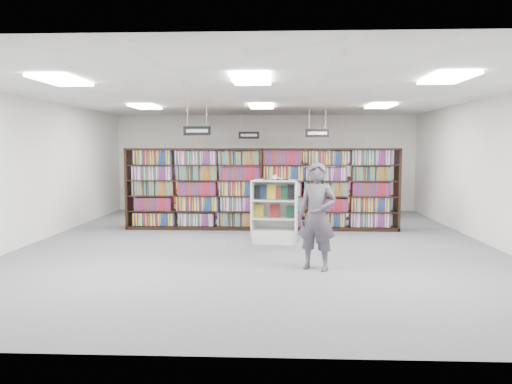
{
  "coord_description": "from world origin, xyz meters",
  "views": [
    {
      "loc": [
        0.42,
        -10.83,
        2.09
      ],
      "look_at": [
        -0.08,
        0.5,
        1.1
      ],
      "focal_mm": 35.0,
      "sensor_mm": 36.0,
      "label": 1
    }
  ],
  "objects_px": {
    "bookshelf_row_near": "(262,189)",
    "open_book": "(276,178)",
    "endcap_display": "(275,221)",
    "shopper": "(317,216)"
  },
  "relations": [
    {
      "from": "open_book",
      "to": "shopper",
      "type": "bearing_deg",
      "value": -69.93
    },
    {
      "from": "bookshelf_row_near",
      "to": "endcap_display",
      "type": "distance_m",
      "value": 1.97
    },
    {
      "from": "endcap_display",
      "to": "shopper",
      "type": "height_order",
      "value": "shopper"
    },
    {
      "from": "open_book",
      "to": "shopper",
      "type": "distance_m",
      "value": 2.59
    },
    {
      "from": "bookshelf_row_near",
      "to": "open_book",
      "type": "distance_m",
      "value": 1.93
    },
    {
      "from": "bookshelf_row_near",
      "to": "open_book",
      "type": "relative_size",
      "value": 12.33
    },
    {
      "from": "bookshelf_row_near",
      "to": "shopper",
      "type": "relative_size",
      "value": 3.78
    },
    {
      "from": "bookshelf_row_near",
      "to": "open_book",
      "type": "xyz_separation_m",
      "value": [
        0.37,
        -1.86,
        0.39
      ]
    },
    {
      "from": "endcap_display",
      "to": "shopper",
      "type": "xyz_separation_m",
      "value": [
        0.74,
        -2.44,
        0.45
      ]
    },
    {
      "from": "endcap_display",
      "to": "open_book",
      "type": "xyz_separation_m",
      "value": [
        0.02,
        -0.01,
        0.96
      ]
    }
  ]
}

